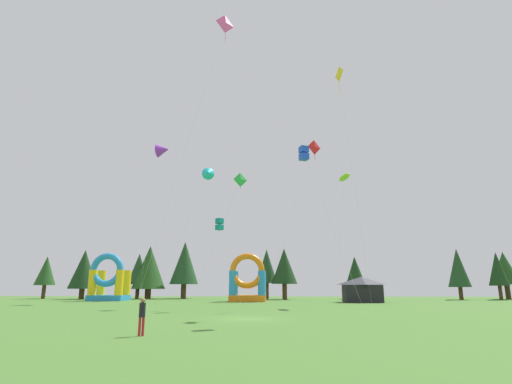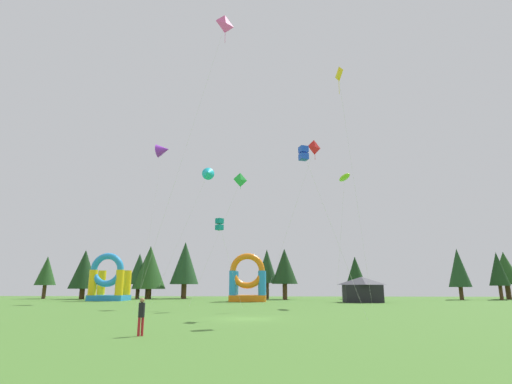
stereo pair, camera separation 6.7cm
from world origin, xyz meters
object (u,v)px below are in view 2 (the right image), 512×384
object	(u,v)px
kite_yellow_diamond	(338,76)
person_far_side	(141,313)
kite_lime_parafoil	(345,177)
inflatable_orange_dome	(248,283)
kite_red_diamond	(315,148)
kite_purple_delta	(163,150)
kite_blue_box	(304,154)
kite_pink_diamond	(225,25)
inflatable_red_slide	(109,282)
festival_tent	(362,289)
kite_green_diamond	(241,181)
kite_teal_box	(219,224)
kite_cyan_delta	(208,173)

from	to	relation	value
kite_yellow_diamond	person_far_side	size ratio (longest dim) A/B	13.82
kite_lime_parafoil	inflatable_orange_dome	xyz separation A→B (m)	(-12.87, 12.75, -12.72)
kite_red_diamond	inflatable_orange_dome	xyz separation A→B (m)	(-8.88, 17.38, -14.98)
kite_lime_parafoil	kite_purple_delta	distance (m)	29.59
kite_purple_delta	kite_blue_box	bearing A→B (deg)	-57.63
kite_pink_diamond	inflatable_red_slide	bearing A→B (deg)	125.80
kite_lime_parafoil	festival_tent	world-z (taller)	kite_lime_parafoil
kite_yellow_diamond	inflatable_orange_dome	xyz separation A→B (m)	(-10.97, 22.71, -21.03)
kite_blue_box	kite_purple_delta	bearing A→B (deg)	122.37
person_far_side	festival_tent	size ratio (longest dim) A/B	0.35
kite_lime_parafoil	inflatable_red_slide	size ratio (longest dim) A/B	2.16
kite_yellow_diamond	kite_purple_delta	world-z (taller)	kite_yellow_diamond
kite_blue_box	kite_pink_diamond	world-z (taller)	kite_pink_diamond
kite_yellow_diamond	kite_pink_diamond	xyz separation A→B (m)	(-11.21, -5.33, 2.67)
kite_red_diamond	person_far_side	size ratio (longest dim) A/B	10.36
kite_green_diamond	kite_blue_box	bearing A→B (deg)	-69.65
person_far_side	kite_teal_box	bearing A→B (deg)	51.73
kite_pink_diamond	kite_red_diamond	bearing A→B (deg)	49.46
kite_blue_box	inflatable_orange_dome	world-z (taller)	kite_blue_box
kite_teal_box	kite_green_diamond	bearing A→B (deg)	69.63
inflatable_orange_dome	kite_lime_parafoil	bearing A→B (deg)	-44.73
kite_purple_delta	person_far_side	bearing A→B (deg)	-74.15
kite_green_diamond	kite_yellow_diamond	bearing A→B (deg)	-30.11
person_far_side	kite_green_diamond	bearing A→B (deg)	48.24
kite_teal_box	kite_yellow_diamond	distance (m)	19.75
kite_green_diamond	kite_teal_box	world-z (taller)	kite_green_diamond
inflatable_red_slide	festival_tent	size ratio (longest dim) A/B	1.45
kite_blue_box	inflatable_orange_dome	xyz separation A→B (m)	(-6.42, 33.04, -9.11)
inflatable_red_slide	festival_tent	bearing A→B (deg)	-6.37
kite_red_diamond	kite_purple_delta	size ratio (longest dim) A/B	0.75
inflatable_orange_dome	kite_green_diamond	bearing A→B (deg)	-88.99
kite_yellow_diamond	festival_tent	bearing A→B (deg)	75.26
kite_blue_box	kite_red_diamond	bearing A→B (deg)	81.08
inflatable_orange_dome	inflatable_red_slide	xyz separation A→B (m)	(-22.19, 2.40, 0.19)
kite_red_diamond	person_far_side	distance (m)	31.15
kite_green_diamond	kite_lime_parafoil	xyz separation A→B (m)	(12.58, 3.77, 1.24)
kite_red_diamond	festival_tent	size ratio (longest dim) A/B	3.61
kite_lime_parafoil	kite_pink_diamond	xyz separation A→B (m)	(-13.11, -15.29, 10.98)
kite_red_diamond	inflatable_orange_dome	size ratio (longest dim) A/B	2.61
kite_lime_parafoil	kite_cyan_delta	xyz separation A→B (m)	(-16.63, -2.44, 0.12)
kite_yellow_diamond	inflatable_red_slide	xyz separation A→B (m)	(-33.16, 25.11, -20.84)
kite_lime_parafoil	inflatable_orange_dome	size ratio (longest dim) A/B	2.25
kite_yellow_diamond	inflatable_orange_dome	distance (m)	32.84
kite_cyan_delta	kite_teal_box	bearing A→B (deg)	-68.27
kite_green_diamond	kite_red_diamond	xyz separation A→B (m)	(8.59, -0.86, 3.49)
kite_red_diamond	kite_blue_box	world-z (taller)	kite_red_diamond
kite_lime_parafoil	person_far_side	xyz separation A→B (m)	(-15.06, -28.57, -14.32)
kite_teal_box	inflatable_red_slide	xyz separation A→B (m)	(-20.79, 23.48, -5.54)
person_far_side	inflatable_red_slide	bearing A→B (deg)	78.54
festival_tent	person_far_side	bearing A→B (deg)	-115.31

